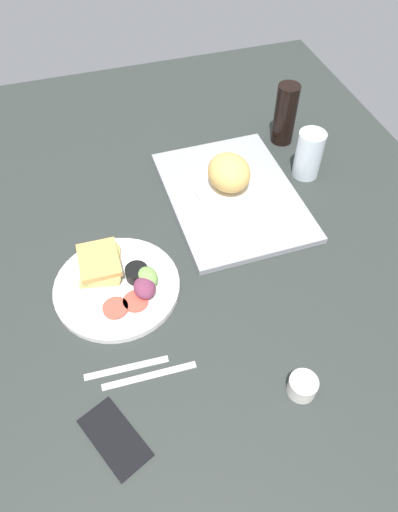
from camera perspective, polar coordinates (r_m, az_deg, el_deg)
The scene contains 10 objects.
ground_plane at distance 112.97cm, azimuth -1.76°, elevation -1.39°, with size 190.00×150.00×3.00cm, color #282D2B.
serving_tray at distance 127.08cm, azimuth 4.06°, elevation 7.34°, with size 45.00×33.00×1.60cm, color gray.
bread_plate_near at distance 124.82cm, azimuth 3.73°, elevation 9.54°, with size 19.12×19.12×10.09cm.
plate_with_salad at distance 107.87cm, azimuth -9.83°, elevation -3.09°, with size 28.41×28.41×5.40cm.
drinking_glass at distance 133.81cm, azimuth 13.17°, elevation 11.92°, with size 7.34×7.34×13.47cm, color silver.
soda_bottle at distance 143.94cm, azimuth 10.42°, elevation 16.56°, with size 6.40×6.40×18.00cm, color black.
espresso_cup at distance 95.31cm, azimuth 12.45°, elevation -15.17°, with size 5.60×5.60×4.00cm, color silver.
fork at distance 97.89cm, azimuth -8.78°, elevation -13.27°, with size 17.00×1.40×0.50cm, color #B7B7BC.
knife at distance 96.57cm, azimuth -6.03°, elevation -14.24°, with size 19.00×1.40×0.50cm, color #B7B7BC.
cell_phone at distance 92.65cm, azimuth -10.23°, elevation -20.84°, with size 14.40×7.20×0.80cm, color black.
Camera 1 is at (68.03, -17.58, 86.96)cm, focal length 32.96 mm.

